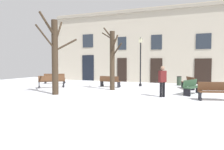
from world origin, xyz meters
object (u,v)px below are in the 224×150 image
at_px(bench_near_lamp, 52,81).
at_px(bench_by_litter_bin, 189,83).
at_px(tree_right_of_center, 55,54).
at_px(bench_facing_shops, 192,87).
at_px(bench_back_to_back_right, 55,78).
at_px(person_crossing_plaza, 162,80).
at_px(bench_far_corner, 110,81).
at_px(tree_foreground, 112,58).
at_px(bench_near_center_tree, 216,91).
at_px(litter_bin, 179,81).
at_px(streetlamp, 140,56).

bearing_deg(bench_near_lamp, bench_by_litter_bin, 156.12).
relative_size(tree_right_of_center, bench_by_litter_bin, 2.59).
distance_m(bench_facing_shops, bench_near_lamp, 9.76).
height_order(bench_back_to_back_right, person_crossing_plaza, person_crossing_plaza).
bearing_deg(bench_far_corner, tree_right_of_center, 77.20).
bearing_deg(tree_foreground, bench_near_lamp, -173.71).
bearing_deg(bench_near_center_tree, bench_by_litter_bin, 93.02).
height_order(tree_right_of_center, bench_near_lamp, tree_right_of_center).
relative_size(bench_near_center_tree, bench_back_to_back_right, 0.94).
distance_m(tree_right_of_center, bench_far_corner, 5.33).
xyz_separation_m(bench_by_litter_bin, person_crossing_plaza, (-1.10, -4.42, 0.48)).
relative_size(bench_facing_shops, bench_far_corner, 1.13).
relative_size(tree_foreground, bench_far_corner, 2.64).
distance_m(tree_foreground, litter_bin, 6.43).
height_order(tree_foreground, person_crossing_plaza, tree_foreground).
bearing_deg(bench_by_litter_bin, bench_near_center_tree, -1.82).
relative_size(bench_facing_shops, bench_by_litter_bin, 0.99).
relative_size(bench_near_lamp, bench_back_to_back_right, 0.93).
xyz_separation_m(tree_foreground, bench_by_litter_bin, (4.76, 2.63, -1.70)).
xyz_separation_m(tree_foreground, bench_facing_shops, (5.12, -0.18, -1.69)).
bearing_deg(streetlamp, tree_foreground, -110.51).
height_order(bench_near_lamp, bench_far_corner, bench_near_lamp).
bearing_deg(person_crossing_plaza, bench_far_corner, -82.16).
height_order(streetlamp, litter_bin, streetlamp).
xyz_separation_m(litter_bin, bench_facing_shops, (1.21, -4.98, 0.07)).
relative_size(bench_near_lamp, person_crossing_plaza, 1.02).
height_order(bench_near_lamp, bench_by_litter_bin, bench_near_lamp).
height_order(streetlamp, person_crossing_plaza, streetlamp).
height_order(streetlamp, bench_near_center_tree, streetlamp).
distance_m(litter_bin, person_crossing_plaza, 6.62).
xyz_separation_m(bench_by_litter_bin, bench_far_corner, (-5.59, -1.10, -0.01)).
relative_size(tree_right_of_center, streetlamp, 1.25).
distance_m(tree_foreground, bench_near_center_tree, 6.75).
xyz_separation_m(bench_near_center_tree, bench_far_corner, (-7.10, 3.40, -0.02)).
bearing_deg(tree_foreground, person_crossing_plaza, -26.13).
xyz_separation_m(bench_facing_shops, bench_back_to_back_right, (-11.57, 2.44, 0.02)).
height_order(litter_bin, person_crossing_plaza, person_crossing_plaza).
relative_size(litter_bin, bench_back_to_back_right, 0.41).
bearing_deg(bench_near_lamp, bench_facing_shops, 139.57).
distance_m(tree_foreground, person_crossing_plaza, 4.25).
relative_size(streetlamp, litter_bin, 5.16).
distance_m(streetlamp, bench_by_litter_bin, 4.11).
bearing_deg(bench_near_lamp, litter_bin, 169.46).
distance_m(tree_foreground, bench_facing_shops, 5.39).
relative_size(tree_right_of_center, person_crossing_plaza, 2.87).
xyz_separation_m(streetlamp, litter_bin, (2.77, 1.75, -1.97)).
relative_size(streetlamp, bench_near_center_tree, 2.22).
bearing_deg(bench_near_center_tree, tree_foreground, 147.83).
height_order(bench_facing_shops, bench_near_lamp, bench_near_lamp).
xyz_separation_m(tree_foreground, streetlamp, (1.14, 3.05, 0.20)).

